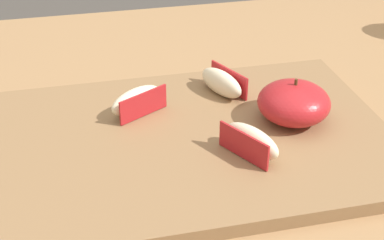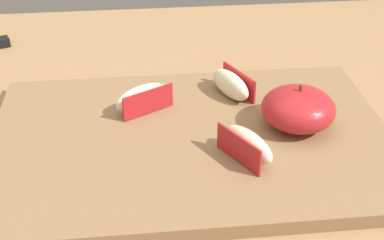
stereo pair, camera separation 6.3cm
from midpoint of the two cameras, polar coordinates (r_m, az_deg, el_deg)
dining_table at (r=0.74m, az=-0.38°, el=-7.27°), size 1.43×0.83×0.75m
cutting_board at (r=0.64m, az=2.80°, el=-2.21°), size 0.46×0.31×0.02m
apple_half_skin_up at (r=0.66m, az=13.45°, el=1.06°), size 0.09×0.09×0.05m
apple_wedge_right at (r=0.68m, az=-2.36°, el=2.19°), size 0.07×0.06×0.03m
apple_wedge_near_knife at (r=0.60m, az=8.62°, el=-2.61°), size 0.06×0.07×0.03m
apple_wedge_left at (r=0.72m, az=6.50°, el=3.55°), size 0.05×0.08×0.03m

